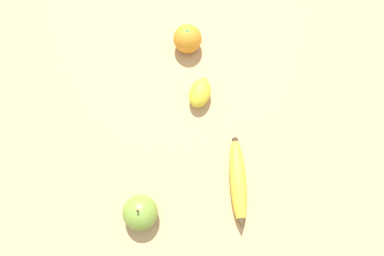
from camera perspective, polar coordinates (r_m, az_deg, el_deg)
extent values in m
plane|color=tan|center=(0.92, 7.62, -0.99)|extent=(3.00, 3.00, 0.00)
ellipsoid|color=gold|center=(0.87, 7.03, -8.06)|extent=(0.05, 0.20, 0.04)
cone|color=#47331E|center=(0.86, 7.58, -14.36)|extent=(0.02, 0.03, 0.03)
sphere|color=#47331E|center=(0.89, 6.57, -1.84)|extent=(0.01, 0.01, 0.01)
sphere|color=orange|center=(0.98, -0.68, 13.44)|extent=(0.07, 0.07, 0.07)
cylinder|color=#337A33|center=(0.95, -0.71, 14.52)|extent=(0.01, 0.01, 0.00)
ellipsoid|color=olive|center=(0.85, -7.91, -12.66)|extent=(0.08, 0.08, 0.07)
cylinder|color=#4C3319|center=(0.81, -8.30, -12.39)|extent=(0.00, 0.00, 0.01)
ellipsoid|color=yellow|center=(0.92, 1.21, 5.34)|extent=(0.08, 0.09, 0.05)
sphere|color=yellow|center=(0.93, 1.84, 7.28)|extent=(0.02, 0.02, 0.02)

